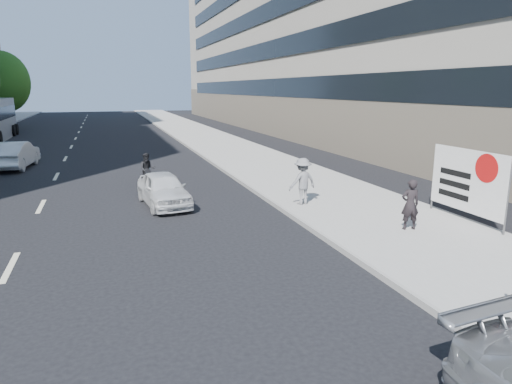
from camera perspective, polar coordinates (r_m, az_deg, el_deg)
name	(u,v)px	position (r m, az deg, el deg)	size (l,w,h in m)	color
ground	(297,265)	(11.11, 5.10, -9.05)	(160.00, 160.00, 0.00)	black
near_sidewalk	(233,150)	(30.82, -2.86, 5.24)	(5.00, 120.00, 0.15)	gray
near_building	(329,26)	(46.90, 9.16, 19.86)	(14.00, 70.00, 20.00)	gray
tree_far_e	(2,82)	(54.29, -29.18, 11.93)	(5.40, 5.40, 7.89)	#382616
jogger	(303,181)	(16.01, 5.83, 1.35)	(1.05, 0.60, 1.63)	slate
pedestrian_woman	(410,204)	(13.78, 18.71, -1.48)	(0.54, 0.35, 1.48)	black
protest_banner	(467,181)	(15.21, 24.92, 1.28)	(0.08, 3.06, 2.20)	#4C4C4C
white_sedan_near	(163,189)	(16.70, -11.50, 0.36)	(1.42, 3.54, 1.21)	silver
white_sedan_mid	(15,155)	(27.29, -27.92, 4.13)	(1.50, 4.30, 1.42)	silver
motorcycle	(147,171)	(20.37, -13.42, 2.59)	(0.71, 2.04, 1.42)	black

